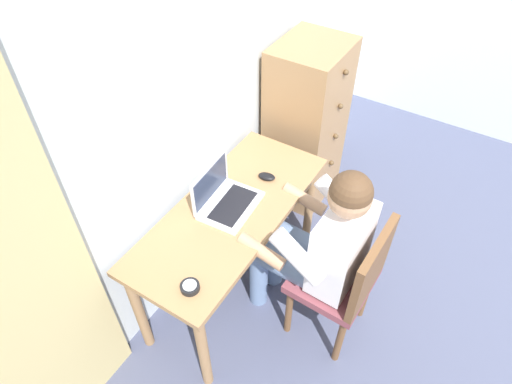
{
  "coord_description": "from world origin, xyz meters",
  "views": [
    {
      "loc": [
        -1.67,
        0.89,
        2.48
      ],
      "look_at": [
        -0.26,
        1.76,
        0.83
      ],
      "focal_mm": 31.13,
      "sensor_mm": 36.0,
      "label": 1
    }
  ],
  "objects_px": {
    "desk_clock": "(190,287)",
    "chair": "(346,279)",
    "laptop": "(224,198)",
    "dresser": "(306,126)",
    "computer_mouse": "(267,177)",
    "person_seated": "(318,242)",
    "desk": "(231,223)"
  },
  "relations": [
    {
      "from": "desk_clock",
      "to": "chair",
      "type": "bearing_deg",
      "value": -43.65
    },
    {
      "from": "dresser",
      "to": "chair",
      "type": "xyz_separation_m",
      "value": [
        -0.97,
        -0.74,
        -0.1
      ]
    },
    {
      "from": "dresser",
      "to": "computer_mouse",
      "type": "distance_m",
      "value": 0.75
    },
    {
      "from": "dresser",
      "to": "person_seated",
      "type": "relative_size",
      "value": 1.0
    },
    {
      "from": "dresser",
      "to": "desk_clock",
      "type": "relative_size",
      "value": 13.52
    },
    {
      "from": "desk_clock",
      "to": "desk",
      "type": "bearing_deg",
      "value": 13.45
    },
    {
      "from": "chair",
      "to": "person_seated",
      "type": "distance_m",
      "value": 0.26
    },
    {
      "from": "person_seated",
      "to": "desk",
      "type": "bearing_deg",
      "value": 98.91
    },
    {
      "from": "chair",
      "to": "desk_clock",
      "type": "relative_size",
      "value": 9.94
    },
    {
      "from": "desk",
      "to": "chair",
      "type": "height_order",
      "value": "chair"
    },
    {
      "from": "person_seated",
      "to": "desk_clock",
      "type": "relative_size",
      "value": 13.48
    },
    {
      "from": "chair",
      "to": "laptop",
      "type": "distance_m",
      "value": 0.78
    },
    {
      "from": "computer_mouse",
      "to": "desk_clock",
      "type": "height_order",
      "value": "computer_mouse"
    },
    {
      "from": "computer_mouse",
      "to": "person_seated",
      "type": "bearing_deg",
      "value": -128.66
    },
    {
      "from": "chair",
      "to": "computer_mouse",
      "type": "height_order",
      "value": "chair"
    },
    {
      "from": "dresser",
      "to": "computer_mouse",
      "type": "height_order",
      "value": "dresser"
    },
    {
      "from": "person_seated",
      "to": "dresser",
      "type": "bearing_deg",
      "value": 30.06
    },
    {
      "from": "person_seated",
      "to": "laptop",
      "type": "distance_m",
      "value": 0.55
    },
    {
      "from": "desk_clock",
      "to": "laptop",
      "type": "bearing_deg",
      "value": 18.07
    },
    {
      "from": "computer_mouse",
      "to": "dresser",
      "type": "bearing_deg",
      "value": -2.51
    },
    {
      "from": "dresser",
      "to": "person_seated",
      "type": "xyz_separation_m",
      "value": [
        -0.96,
        -0.56,
        0.08
      ]
    },
    {
      "from": "laptop",
      "to": "desk_clock",
      "type": "bearing_deg",
      "value": -161.93
    },
    {
      "from": "chair",
      "to": "computer_mouse",
      "type": "relative_size",
      "value": 8.95
    },
    {
      "from": "desk",
      "to": "person_seated",
      "type": "height_order",
      "value": "person_seated"
    },
    {
      "from": "person_seated",
      "to": "desk_clock",
      "type": "bearing_deg",
      "value": 147.77
    },
    {
      "from": "desk",
      "to": "person_seated",
      "type": "relative_size",
      "value": 1.07
    },
    {
      "from": "person_seated",
      "to": "desk_clock",
      "type": "height_order",
      "value": "person_seated"
    },
    {
      "from": "chair",
      "to": "laptop",
      "type": "bearing_deg",
      "value": 94.36
    },
    {
      "from": "person_seated",
      "to": "desk_clock",
      "type": "distance_m",
      "value": 0.69
    },
    {
      "from": "chair",
      "to": "person_seated",
      "type": "bearing_deg",
      "value": 88.17
    },
    {
      "from": "laptop",
      "to": "computer_mouse",
      "type": "relative_size",
      "value": 3.56
    },
    {
      "from": "computer_mouse",
      "to": "desk_clock",
      "type": "relative_size",
      "value": 1.11
    }
  ]
}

